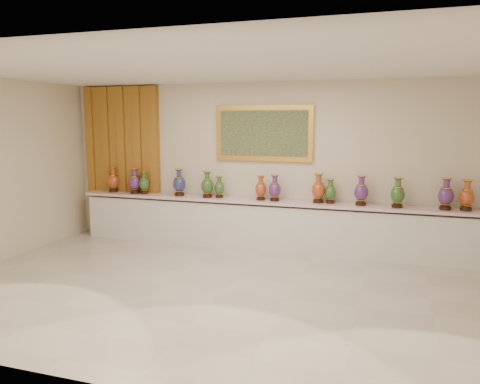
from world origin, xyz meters
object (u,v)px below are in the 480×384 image
at_px(counter, 266,225).
at_px(vase_0, 113,181).
at_px(vase_1, 135,182).
at_px(vase_2, 144,184).

distance_m(counter, vase_0, 3.25).
relative_size(vase_0, vase_1, 1.00).
bearing_deg(vase_1, vase_2, 3.36).
bearing_deg(vase_0, vase_2, -2.96).
bearing_deg(counter, vase_1, -179.30).
bearing_deg(vase_1, counter, 0.70).
bearing_deg(counter, vase_2, -179.52).
height_order(vase_0, vase_2, vase_0).
relative_size(counter, vase_0, 14.79).
xyz_separation_m(vase_0, vase_2, (0.72, -0.04, -0.02)).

